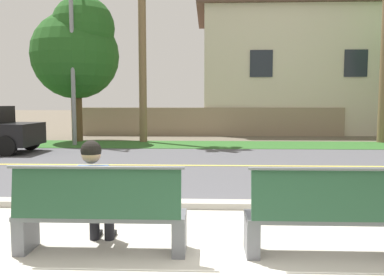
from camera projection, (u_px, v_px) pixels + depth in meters
ground_plane at (210, 158)px, 11.84m from camera, size 140.00×140.00×0.00m
sidewalk_pavement at (215, 256)px, 4.27m from camera, size 44.00×3.60×0.01m
curb_edge at (213, 205)px, 6.21m from camera, size 44.00×0.30×0.11m
street_asphalt at (211, 166)px, 10.34m from camera, size 52.00×8.00×0.01m
road_centre_line at (211, 166)px, 10.34m from camera, size 48.00×0.14×0.01m
far_verge_grass at (210, 145)px, 15.45m from camera, size 48.00×2.80×0.02m
bench_left at (100, 214)px, 4.28m from camera, size 1.86×0.48×1.01m
bench_right at (334, 217)px, 4.18m from camera, size 1.86×0.48×1.01m
seated_person_blue at (94, 191)px, 4.43m from camera, size 0.52×0.68×1.25m
streetlamp at (74, 45)px, 15.11m from camera, size 0.24×2.10×6.70m
shade_tree_far_left at (77, 49)px, 16.38m from camera, size 3.62×3.62×5.97m
garden_wall at (211, 122)px, 19.54m from camera, size 13.00×0.36×1.40m
house_across_street at (294, 69)px, 22.28m from camera, size 10.88×6.91×7.03m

